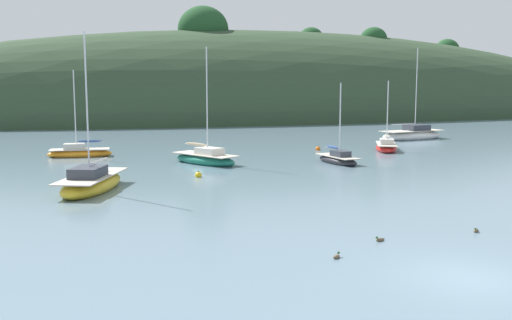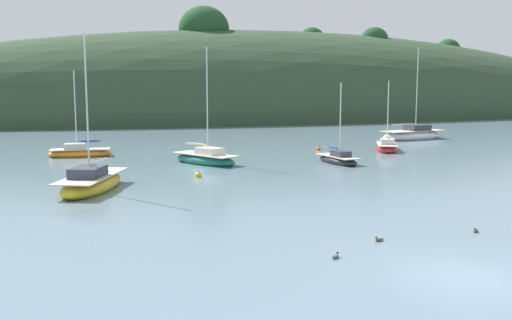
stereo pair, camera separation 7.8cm
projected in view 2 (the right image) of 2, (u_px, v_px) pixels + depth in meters
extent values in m
plane|color=slate|center=(468.00, 278.00, 17.89)|extent=(400.00, 400.00, 0.00)
ellipsoid|color=#2D422B|center=(277.00, 118.00, 101.98)|extent=(150.00, 36.00, 30.01)
ellipsoid|color=#1E4723|center=(312.00, 39.00, 103.36)|extent=(4.52, 4.11, 4.11)
ellipsoid|color=#1E4723|center=(374.00, 40.00, 103.14)|extent=(4.94, 4.49, 4.49)
ellipsoid|color=#1E4723|center=(204.00, 29.00, 94.74)|extent=(8.30, 7.54, 7.54)
ellipsoid|color=#1E4723|center=(448.00, 50.00, 113.43)|extent=(4.88, 4.44, 4.44)
ellipsoid|color=red|center=(387.00, 148.00, 52.16)|extent=(4.07, 5.49, 0.84)
cube|color=beige|center=(387.00, 144.00, 52.11)|extent=(3.75, 5.05, 0.06)
cube|color=beige|center=(387.00, 142.00, 51.67)|extent=(1.82, 2.04, 0.50)
cylinder|color=silver|center=(388.00, 113.00, 51.49)|extent=(0.09, 0.09, 5.63)
cylinder|color=silver|center=(386.00, 136.00, 52.86)|extent=(1.11, 1.98, 0.07)
ellipsoid|color=tan|center=(386.00, 136.00, 52.85)|extent=(1.18, 1.97, 0.20)
ellipsoid|color=orange|center=(80.00, 154.00, 47.89)|extent=(5.34, 2.37, 0.83)
cube|color=beige|center=(80.00, 149.00, 47.84)|extent=(4.92, 2.18, 0.06)
cube|color=beige|center=(75.00, 146.00, 47.72)|extent=(1.78, 1.33, 0.49)
cylinder|color=silver|center=(75.00, 110.00, 47.37)|extent=(0.09, 0.09, 6.47)
cylinder|color=silver|center=(90.00, 142.00, 47.94)|extent=(2.16, 0.33, 0.07)
ellipsoid|color=#2D4784|center=(90.00, 141.00, 47.93)|extent=(2.09, 0.45, 0.20)
ellipsoid|color=white|center=(413.00, 136.00, 62.94)|extent=(8.22, 3.84, 1.27)
cube|color=beige|center=(413.00, 131.00, 62.87)|extent=(7.57, 3.53, 0.06)
cube|color=#333842|center=(417.00, 128.00, 63.12)|extent=(2.76, 2.11, 0.64)
cylinder|color=silver|center=(417.00, 90.00, 62.48)|extent=(0.09, 0.09, 8.88)
cylinder|color=silver|center=(404.00, 124.00, 62.19)|extent=(3.30, 0.56, 0.07)
ellipsoid|color=#196B56|center=(205.00, 160.00, 43.65)|extent=(4.66, 6.30, 0.97)
cube|color=beige|center=(205.00, 154.00, 43.59)|extent=(4.29, 5.80, 0.06)
cube|color=silver|center=(209.00, 151.00, 43.23)|extent=(2.09, 2.34, 0.54)
cylinder|color=silver|center=(207.00, 101.00, 42.88)|extent=(0.09, 0.09, 7.95)
cylinder|color=silver|center=(196.00, 145.00, 44.16)|extent=(1.26, 2.27, 0.07)
ellipsoid|color=tan|center=(196.00, 144.00, 44.15)|extent=(1.33, 2.24, 0.20)
ellipsoid|color=#232328|center=(338.00, 161.00, 43.86)|extent=(1.99, 4.67, 0.73)
cube|color=beige|center=(338.00, 156.00, 43.82)|extent=(1.83, 4.30, 0.06)
cube|color=#333842|center=(341.00, 154.00, 43.47)|extent=(1.14, 1.55, 0.45)
cylinder|color=silver|center=(340.00, 120.00, 43.26)|extent=(0.09, 0.09, 5.50)
cylinder|color=silver|center=(333.00, 148.00, 44.40)|extent=(0.26, 1.90, 0.07)
ellipsoid|color=#2D4784|center=(333.00, 147.00, 44.39)|extent=(0.38, 1.84, 0.20)
ellipsoid|color=gold|center=(92.00, 185.00, 32.70)|extent=(4.99, 7.36, 1.12)
cube|color=beige|center=(92.00, 176.00, 32.64)|extent=(4.59, 6.77, 0.06)
cube|color=#333842|center=(88.00, 172.00, 32.05)|extent=(2.31, 2.67, 0.59)
cylinder|color=silver|center=(87.00, 105.00, 31.78)|extent=(0.09, 0.09, 7.95)
cylinder|color=silver|center=(98.00, 161.00, 33.65)|extent=(1.24, 2.72, 0.07)
sphere|color=yellow|center=(198.00, 175.00, 37.35)|extent=(0.44, 0.44, 0.44)
cylinder|color=black|center=(198.00, 171.00, 37.31)|extent=(0.04, 0.04, 0.10)
sphere|color=orange|center=(318.00, 149.00, 52.51)|extent=(0.44, 0.44, 0.44)
cylinder|color=black|center=(318.00, 146.00, 52.48)|extent=(0.04, 0.04, 0.10)
ellipsoid|color=brown|center=(476.00, 231.00, 23.45)|extent=(0.38, 0.35, 0.16)
sphere|color=#1E4723|center=(475.00, 229.00, 23.31)|extent=(0.09, 0.09, 0.09)
cone|color=gold|center=(474.00, 229.00, 23.26)|extent=(0.06, 0.06, 0.04)
cone|color=brown|center=(476.00, 229.00, 23.57)|extent=(0.10, 0.10, 0.08)
ellipsoid|color=brown|center=(336.00, 257.00, 19.92)|extent=(0.38, 0.35, 0.16)
sphere|color=#1E4723|center=(337.00, 253.00, 20.02)|extent=(0.09, 0.09, 0.09)
cone|color=gold|center=(338.00, 252.00, 20.08)|extent=(0.06, 0.06, 0.04)
cone|color=brown|center=(334.00, 257.00, 19.79)|extent=(0.10, 0.10, 0.08)
ellipsoid|color=brown|center=(379.00, 240.00, 22.09)|extent=(0.35, 0.21, 0.16)
sphere|color=#1E4723|center=(376.00, 238.00, 22.02)|extent=(0.09, 0.09, 0.09)
cone|color=gold|center=(375.00, 238.00, 21.99)|extent=(0.05, 0.04, 0.04)
cone|color=brown|center=(383.00, 239.00, 22.15)|extent=(0.08, 0.08, 0.08)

